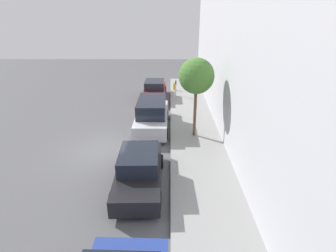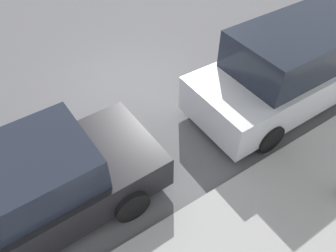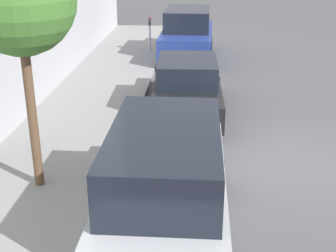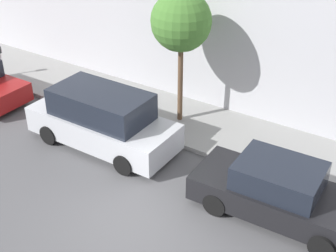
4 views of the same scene
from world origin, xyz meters
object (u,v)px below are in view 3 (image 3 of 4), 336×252
(street_tree, at_px, (19,0))
(parked_minivan_third, at_px, (165,186))
(parked_sedan_second, at_px, (187,87))
(parked_suv_nearest, at_px, (187,35))
(parking_meter_near, at_px, (150,31))

(street_tree, bearing_deg, parked_minivan_third, 152.79)
(parked_minivan_third, bearing_deg, parked_sedan_second, -91.47)
(parked_sedan_second, bearing_deg, parked_suv_nearest, -88.18)
(parking_meter_near, xyz_separation_m, street_tree, (0.93, 11.38, 2.58))
(parked_minivan_third, distance_m, parking_meter_near, 12.79)
(parked_sedan_second, height_order, parked_minivan_third, parked_minivan_third)
(parked_minivan_third, relative_size, street_tree, 1.10)
(parked_suv_nearest, height_order, parked_minivan_third, parked_suv_nearest)
(parked_sedan_second, xyz_separation_m, street_tree, (2.69, 4.65, 2.89))
(parked_suv_nearest, xyz_separation_m, street_tree, (2.48, 11.06, 2.69))
(parked_minivan_third, xyz_separation_m, street_tree, (2.53, -1.30, 2.70))
(parked_sedan_second, bearing_deg, parked_minivan_third, 88.53)
(parked_suv_nearest, bearing_deg, parked_minivan_third, 90.23)
(parked_minivan_third, distance_m, street_tree, 3.92)
(parked_suv_nearest, bearing_deg, parked_sedan_second, 91.82)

